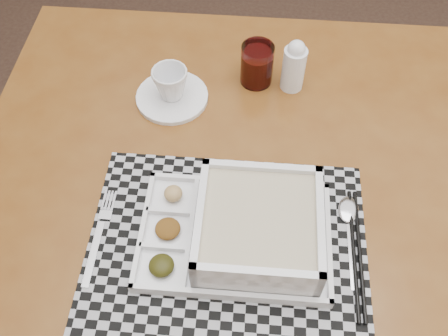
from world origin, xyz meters
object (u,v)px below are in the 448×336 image
at_px(dining_table, 226,207).
at_px(serving_tray, 251,230).
at_px(cup, 171,84).
at_px(juice_glass, 257,66).
at_px(creamer_bottle, 294,66).

relative_size(dining_table, serving_tray, 3.18).
relative_size(dining_table, cup, 15.12).
bearing_deg(juice_glass, serving_tray, -81.62).
bearing_deg(cup, juice_glass, 27.39).
bearing_deg(dining_table, cup, 129.19).
bearing_deg(serving_tray, dining_table, 121.53).
bearing_deg(dining_table, juice_glass, 88.78).
height_order(cup, juice_glass, juice_glass).
distance_m(dining_table, creamer_bottle, 0.32).
xyz_separation_m(cup, juice_glass, (0.16, 0.09, -0.00)).
bearing_deg(serving_tray, cup, 126.70).
relative_size(serving_tray, creamer_bottle, 2.88).
height_order(dining_table, cup, cup).
relative_size(serving_tray, cup, 4.75).
distance_m(dining_table, serving_tray, 0.16).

